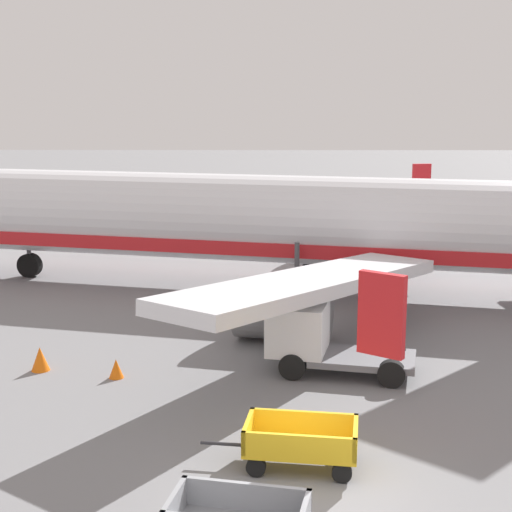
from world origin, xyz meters
name	(u,v)px	position (x,y,z in m)	size (l,w,h in m)	color
ground_plane	(311,499)	(0.00, 0.00, 0.00)	(220.00, 220.00, 0.00)	slate
airplane	(273,221)	(-0.61, 17.67, 3.05)	(37.35, 30.22, 11.34)	silver
baggage_cart_second_in_row	(301,442)	(-0.16, 1.43, 0.60)	(3.62, 1.73, 1.07)	gold
service_truck_beside_carts	(314,336)	(0.53, 7.72, 1.10)	(4.68, 2.78, 2.10)	slate
traffic_cone_near_plane	(40,359)	(-7.79, 7.67, 0.37)	(0.56, 0.56, 0.74)	orange
traffic_cone_mid_apron	(116,369)	(-5.36, 7.06, 0.29)	(0.44, 0.44, 0.58)	orange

